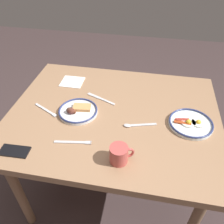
{
  "coord_description": "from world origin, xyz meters",
  "views": [
    {
      "loc": [
        -0.18,
        1.02,
        1.63
      ],
      "look_at": [
        0.0,
        0.03,
        0.78
      ],
      "focal_mm": 37.22,
      "sensor_mm": 36.0,
      "label": 1
    }
  ],
  "objects_px": {
    "plate_near_main": "(78,111)",
    "fork_far": "(46,110)",
    "butter_knife": "(101,99)",
    "paper_napkin": "(72,82)",
    "coffee_mug": "(119,154)",
    "tea_spoon": "(135,125)",
    "cell_phone": "(15,151)",
    "fork_near": "(73,142)",
    "plate_center_pancakes": "(191,123)"
  },
  "relations": [
    {
      "from": "plate_near_main",
      "to": "fork_near",
      "type": "xyz_separation_m",
      "value": [
        -0.05,
        0.23,
        -0.01
      ]
    },
    {
      "from": "fork_near",
      "to": "plate_near_main",
      "type": "bearing_deg",
      "value": -78.69
    },
    {
      "from": "fork_near",
      "to": "tea_spoon",
      "type": "bearing_deg",
      "value": -148.45
    },
    {
      "from": "cell_phone",
      "to": "paper_napkin",
      "type": "bearing_deg",
      "value": -99.28
    },
    {
      "from": "butter_knife",
      "to": "paper_napkin",
      "type": "bearing_deg",
      "value": -32.99
    },
    {
      "from": "coffee_mug",
      "to": "butter_knife",
      "type": "distance_m",
      "value": 0.49
    },
    {
      "from": "fork_near",
      "to": "tea_spoon",
      "type": "xyz_separation_m",
      "value": [
        -0.3,
        -0.18,
        0.0
      ]
    },
    {
      "from": "coffee_mug",
      "to": "tea_spoon",
      "type": "relative_size",
      "value": 0.64
    },
    {
      "from": "plate_center_pancakes",
      "to": "paper_napkin",
      "type": "bearing_deg",
      "value": -20.82
    },
    {
      "from": "paper_napkin",
      "to": "butter_knife",
      "type": "xyz_separation_m",
      "value": [
        -0.24,
        0.16,
        0.0
      ]
    },
    {
      "from": "coffee_mug",
      "to": "cell_phone",
      "type": "bearing_deg",
      "value": 4.68
    },
    {
      "from": "coffee_mug",
      "to": "butter_knife",
      "type": "relative_size",
      "value": 0.59
    },
    {
      "from": "tea_spoon",
      "to": "cell_phone",
      "type": "bearing_deg",
      "value": 27.46
    },
    {
      "from": "fork_far",
      "to": "fork_near",
      "type": "bearing_deg",
      "value": 137.67
    },
    {
      "from": "butter_knife",
      "to": "fork_near",
      "type": "bearing_deg",
      "value": 81.32
    },
    {
      "from": "cell_phone",
      "to": "paper_napkin",
      "type": "height_order",
      "value": "cell_phone"
    },
    {
      "from": "plate_near_main",
      "to": "butter_knife",
      "type": "height_order",
      "value": "plate_near_main"
    },
    {
      "from": "plate_center_pancakes",
      "to": "paper_napkin",
      "type": "distance_m",
      "value": 0.83
    },
    {
      "from": "plate_center_pancakes",
      "to": "tea_spoon",
      "type": "relative_size",
      "value": 1.34
    },
    {
      "from": "fork_near",
      "to": "fork_far",
      "type": "xyz_separation_m",
      "value": [
        0.24,
        -0.22,
        0.0
      ]
    },
    {
      "from": "plate_near_main",
      "to": "fork_near",
      "type": "bearing_deg",
      "value": 101.31
    },
    {
      "from": "paper_napkin",
      "to": "fork_far",
      "type": "xyz_separation_m",
      "value": [
        0.06,
        0.32,
        0.0
      ]
    },
    {
      "from": "fork_far",
      "to": "tea_spoon",
      "type": "xyz_separation_m",
      "value": [
        -0.54,
        0.03,
        0.0
      ]
    },
    {
      "from": "plate_near_main",
      "to": "cell_phone",
      "type": "relative_size",
      "value": 1.59
    },
    {
      "from": "cell_phone",
      "to": "tea_spoon",
      "type": "height_order",
      "value": "tea_spoon"
    },
    {
      "from": "fork_near",
      "to": "butter_knife",
      "type": "height_order",
      "value": "same"
    },
    {
      "from": "fork_far",
      "to": "butter_knife",
      "type": "height_order",
      "value": "same"
    },
    {
      "from": "cell_phone",
      "to": "fork_far",
      "type": "distance_m",
      "value": 0.33
    },
    {
      "from": "coffee_mug",
      "to": "tea_spoon",
      "type": "xyz_separation_m",
      "value": [
        -0.05,
        -0.25,
        -0.04
      ]
    },
    {
      "from": "plate_center_pancakes",
      "to": "cell_phone",
      "type": "xyz_separation_m",
      "value": [
        0.86,
        0.35,
        -0.01
      ]
    },
    {
      "from": "butter_knife",
      "to": "tea_spoon",
      "type": "distance_m",
      "value": 0.31
    },
    {
      "from": "cell_phone",
      "to": "tea_spoon",
      "type": "distance_m",
      "value": 0.63
    },
    {
      "from": "cell_phone",
      "to": "paper_napkin",
      "type": "xyz_separation_m",
      "value": [
        -0.08,
        -0.65,
        -0.0
      ]
    },
    {
      "from": "cell_phone",
      "to": "fork_far",
      "type": "bearing_deg",
      "value": -96.52
    },
    {
      "from": "plate_near_main",
      "to": "paper_napkin",
      "type": "distance_m",
      "value": 0.34
    },
    {
      "from": "plate_near_main",
      "to": "fork_far",
      "type": "bearing_deg",
      "value": 4.43
    },
    {
      "from": "plate_near_main",
      "to": "tea_spoon",
      "type": "relative_size",
      "value": 1.28
    },
    {
      "from": "cell_phone",
      "to": "butter_knife",
      "type": "relative_size",
      "value": 0.74
    },
    {
      "from": "coffee_mug",
      "to": "tea_spoon",
      "type": "height_order",
      "value": "coffee_mug"
    },
    {
      "from": "plate_near_main",
      "to": "coffee_mug",
      "type": "height_order",
      "value": "coffee_mug"
    },
    {
      "from": "plate_center_pancakes",
      "to": "butter_knife",
      "type": "bearing_deg",
      "value": -14.6
    },
    {
      "from": "coffee_mug",
      "to": "paper_napkin",
      "type": "relative_size",
      "value": 0.77
    },
    {
      "from": "coffee_mug",
      "to": "butter_knife",
      "type": "bearing_deg",
      "value": -67.28
    },
    {
      "from": "plate_near_main",
      "to": "tea_spoon",
      "type": "height_order",
      "value": "plate_near_main"
    },
    {
      "from": "fork_far",
      "to": "tea_spoon",
      "type": "distance_m",
      "value": 0.54
    },
    {
      "from": "cell_phone",
      "to": "tea_spoon",
      "type": "bearing_deg",
      "value": -154.56
    },
    {
      "from": "plate_near_main",
      "to": "cell_phone",
      "type": "bearing_deg",
      "value": 57.46
    },
    {
      "from": "fork_near",
      "to": "tea_spoon",
      "type": "relative_size",
      "value": 1.07
    },
    {
      "from": "paper_napkin",
      "to": "tea_spoon",
      "type": "distance_m",
      "value": 0.6
    },
    {
      "from": "coffee_mug",
      "to": "paper_napkin",
      "type": "height_order",
      "value": "coffee_mug"
    }
  ]
}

